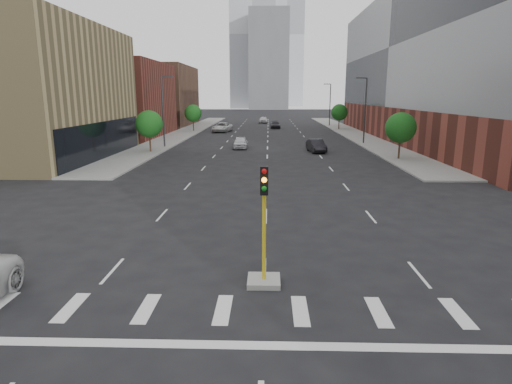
{
  "coord_description": "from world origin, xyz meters",
  "views": [
    {
      "loc": [
        0.14,
        -5.61,
        6.8
      ],
      "look_at": [
        -0.41,
        13.21,
        2.5
      ],
      "focal_mm": 30.0,
      "sensor_mm": 36.0,
      "label": 1
    }
  ],
  "objects_px": {
    "car_deep_right": "(275,125)",
    "car_distant": "(263,120)",
    "car_near_left": "(241,142)",
    "median_traffic_signal": "(264,259)",
    "car_far_left": "(222,127)",
    "car_mid_right": "(316,146)"
  },
  "relations": [
    {
      "from": "car_mid_right",
      "to": "car_near_left",
      "type": "bearing_deg",
      "value": 152.79
    },
    {
      "from": "car_mid_right",
      "to": "car_distant",
      "type": "height_order",
      "value": "car_distant"
    },
    {
      "from": "median_traffic_signal",
      "to": "car_near_left",
      "type": "distance_m",
      "value": 40.58
    },
    {
      "from": "median_traffic_signal",
      "to": "car_far_left",
      "type": "relative_size",
      "value": 0.72
    },
    {
      "from": "median_traffic_signal",
      "to": "car_deep_right",
      "type": "relative_size",
      "value": 0.89
    },
    {
      "from": "car_near_left",
      "to": "median_traffic_signal",
      "type": "bearing_deg",
      "value": -85.22
    },
    {
      "from": "car_near_left",
      "to": "car_deep_right",
      "type": "relative_size",
      "value": 0.9
    },
    {
      "from": "car_near_left",
      "to": "car_far_left",
      "type": "distance_m",
      "value": 25.54
    },
    {
      "from": "median_traffic_signal",
      "to": "car_far_left",
      "type": "bearing_deg",
      "value": 97.41
    },
    {
      "from": "car_deep_right",
      "to": "car_distant",
      "type": "bearing_deg",
      "value": 99.01
    },
    {
      "from": "car_mid_right",
      "to": "car_distant",
      "type": "xyz_separation_m",
      "value": [
        -7.06,
        53.18,
        0.06
      ]
    },
    {
      "from": "car_near_left",
      "to": "car_distant",
      "type": "relative_size",
      "value": 0.93
    },
    {
      "from": "car_mid_right",
      "to": "car_deep_right",
      "type": "xyz_separation_m",
      "value": [
        -4.39,
        36.73,
        -0.04
      ]
    },
    {
      "from": "car_deep_right",
      "to": "car_near_left",
      "type": "bearing_deg",
      "value": -98.66
    },
    {
      "from": "car_deep_right",
      "to": "median_traffic_signal",
      "type": "bearing_deg",
      "value": -91.36
    },
    {
      "from": "car_deep_right",
      "to": "car_far_left",
      "type": "bearing_deg",
      "value": -140.17
    },
    {
      "from": "median_traffic_signal",
      "to": "car_distant",
      "type": "bearing_deg",
      "value": 90.74
    },
    {
      "from": "car_mid_right",
      "to": "car_far_left",
      "type": "relative_size",
      "value": 0.75
    },
    {
      "from": "median_traffic_signal",
      "to": "car_far_left",
      "type": "height_order",
      "value": "median_traffic_signal"
    },
    {
      "from": "car_mid_right",
      "to": "car_distant",
      "type": "relative_size",
      "value": 0.96
    },
    {
      "from": "car_distant",
      "to": "car_mid_right",
      "type": "bearing_deg",
      "value": -79.29
    },
    {
      "from": "car_far_left",
      "to": "car_distant",
      "type": "height_order",
      "value": "car_far_left"
    }
  ]
}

